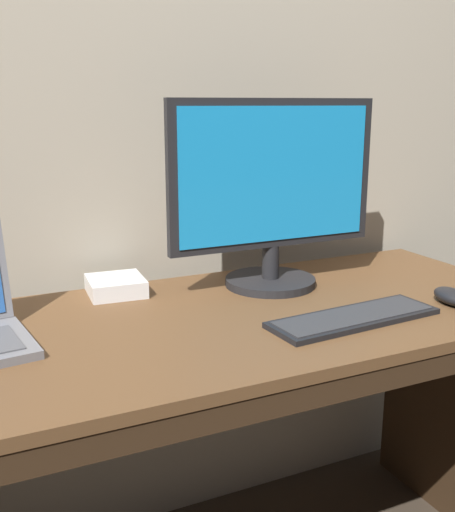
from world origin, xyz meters
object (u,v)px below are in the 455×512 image
Objects in this scene: computer_mouse at (451,296)px; external_drive_box at (116,286)px; external_monitor at (274,197)px; wired_keyboard at (354,318)px.

computer_mouse is 0.83m from external_drive_box.
external_monitor is 0.46m from external_drive_box.
wired_keyboard is 0.28m from computer_mouse.
external_monitor is at bearing 96.90° from wired_keyboard.
wired_keyboard is at bearing -44.31° from external_drive_box.
wired_keyboard is at bearing -171.05° from computer_mouse.
external_monitor is 4.06× the size of external_drive_box.
external_drive_box is (-0.39, 0.11, -0.22)m from external_monitor.
external_drive_box reaches higher than wired_keyboard.
computer_mouse is at bearing -1.00° from wired_keyboard.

